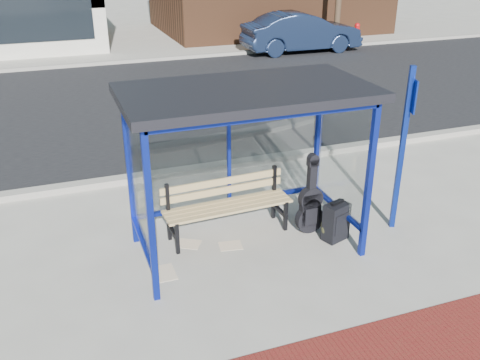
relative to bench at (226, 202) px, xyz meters
name	(u,v)px	position (x,y,z in m)	size (l,w,h in m)	color
ground	(246,247)	(0.13, -0.51, -0.53)	(120.00, 120.00, 0.00)	#B2ADA0
curb_near	(194,170)	(0.13, 2.39, -0.47)	(60.00, 0.25, 0.12)	gray
street_asphalt	(144,102)	(0.13, 7.49, -0.52)	(60.00, 10.00, 0.00)	black
curb_far	(117,62)	(0.13, 12.59, -0.47)	(60.00, 0.25, 0.12)	gray
far_sidewalk	(110,53)	(0.13, 14.49, -0.52)	(60.00, 4.00, 0.01)	#B2ADA0
bus_shelter	(245,112)	(0.13, -0.44, 1.55)	(3.30, 1.80, 2.42)	navy
bench	(226,202)	(0.00, 0.00, 0.00)	(1.99, 0.57, 0.93)	black
guitar_bag	(310,206)	(1.22, -0.40, -0.08)	(0.45, 0.14, 1.22)	black
suitcase	(336,222)	(1.48, -0.76, -0.22)	(0.43, 0.34, 0.65)	black
backpack	(331,228)	(1.43, -0.72, -0.34)	(0.35, 0.32, 0.40)	#2C2D19
sign_post	(404,141)	(2.54, -0.71, 0.92)	(0.16, 0.31, 2.56)	navy
newspaper_a	(163,273)	(-1.17, -0.75, -0.52)	(0.41, 0.32, 0.01)	white
newspaper_b	(231,246)	(-0.07, -0.39, -0.52)	(0.34, 0.27, 0.01)	white
newspaper_c	(189,244)	(-0.65, -0.13, -0.52)	(0.34, 0.27, 0.01)	white
parked_car	(301,32)	(7.23, 12.26, 0.23)	(1.60, 4.58, 1.51)	#16233F
fire_hydrant	(357,31)	(10.44, 13.42, -0.10)	(0.35, 0.23, 0.78)	red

